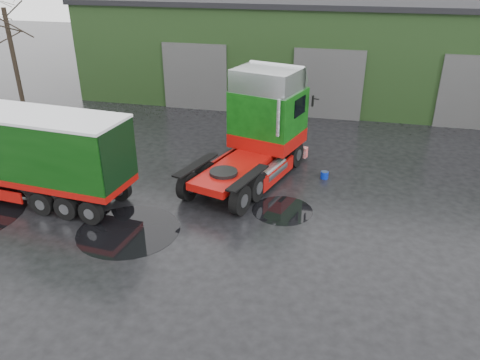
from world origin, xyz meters
The scene contains 9 objects.
ground centered at (0.00, 0.00, 0.00)m, with size 100.00×100.00×0.00m, color black.
warehouse centered at (2.00, 20.00, 3.16)m, with size 32.40×12.40×6.30m.
hero_tractor centered at (-0.65, 4.50, 2.25)m, with size 3.07×7.24×4.50m, color #0C440D, non-canonical shape.
wash_bucket centered at (2.60, 5.57, 0.16)m, with size 0.33×0.33×0.31m, color #061F94.
tree_left centered at (-17.00, 12.00, 4.25)m, with size 4.40×4.40×8.50m, color black, non-canonical shape.
tree_back_a centered at (-6.00, 30.00, 4.75)m, with size 4.40×4.40×9.50m, color black, non-canonical shape.
tree_back_b centered at (10.00, 30.00, 3.75)m, with size 4.40×4.40×7.50m, color black, non-canonical shape.
puddle_0 centered at (-3.74, -0.35, 0.00)m, with size 3.60×3.60×0.01m, color black.
puddle_1 centered at (1.27, 2.34, 0.00)m, with size 2.30×2.30×0.01m, color black.
Camera 1 is at (3.33, -13.03, 8.69)m, focal length 35.00 mm.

